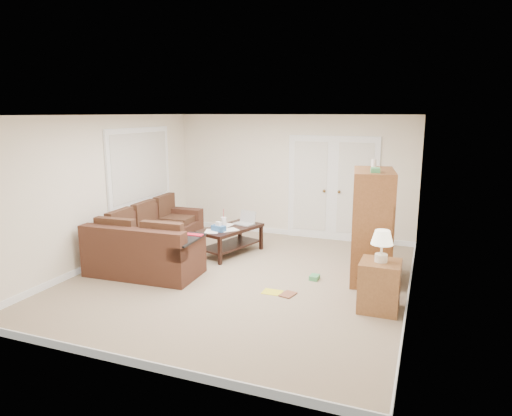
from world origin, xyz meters
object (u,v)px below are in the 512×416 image
at_px(coffee_table, 231,239).
at_px(sectional_sofa, 151,243).
at_px(side_cabinet, 380,282).
at_px(tv_armoire, 371,225).

bearing_deg(coffee_table, sectional_sofa, -125.12).
height_order(sectional_sofa, side_cabinet, side_cabinet).
distance_m(tv_armoire, side_cabinet, 1.26).
bearing_deg(sectional_sofa, tv_armoire, 4.69).
relative_size(tv_armoire, side_cabinet, 1.70).
relative_size(coffee_table, tv_armoire, 0.74).
xyz_separation_m(tv_armoire, side_cabinet, (0.27, -1.14, -0.47)).
height_order(coffee_table, side_cabinet, side_cabinet).
xyz_separation_m(sectional_sofa, coffee_table, (1.14, 0.87, -0.05)).
xyz_separation_m(coffee_table, side_cabinet, (2.79, -1.54, 0.11)).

